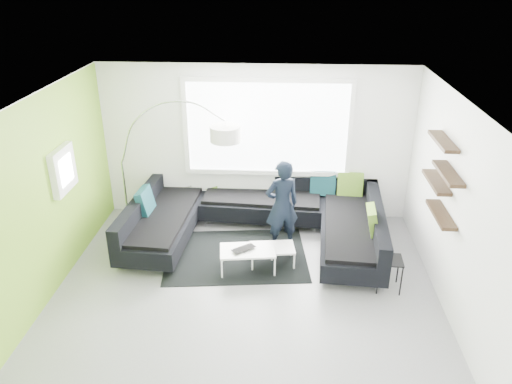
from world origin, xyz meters
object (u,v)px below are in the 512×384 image
side_table (388,274)px  arc_lamp (122,162)px  coffee_table (260,257)px  laptop (246,251)px  sectional_sofa (256,221)px  person (282,205)px

side_table → arc_lamp: bearing=157.8°
coffee_table → laptop: size_ratio=2.42×
sectional_sofa → side_table: sectional_sofa is taller
coffee_table → side_table: size_ratio=2.20×
side_table → sectional_sofa: bearing=148.8°
arc_lamp → side_table: 4.81m
arc_lamp → side_table: arc_lamp is taller
coffee_table → side_table: 1.94m
coffee_table → side_table: bearing=-20.7°
sectional_sofa → coffee_table: bearing=-78.0°
side_table → laptop: (-2.09, 0.31, 0.12)m
coffee_table → arc_lamp: (-2.49, 1.34, 0.99)m
sectional_sofa → coffee_table: sectional_sofa is taller
side_table → laptop: side_table is taller
arc_lamp → laptop: arc_lamp is taller
coffee_table → arc_lamp: arc_lamp is taller
sectional_sofa → side_table: 2.33m
coffee_table → person: person is taller
person → laptop: 1.02m
arc_lamp → person: (2.81, -0.71, -0.40)m
sectional_sofa → arc_lamp: arc_lamp is taller
coffee_table → laptop: (-0.21, -0.15, 0.19)m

